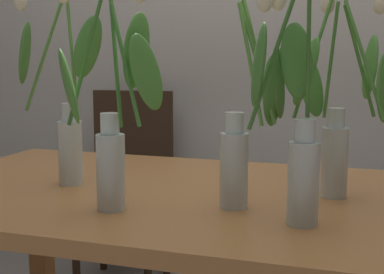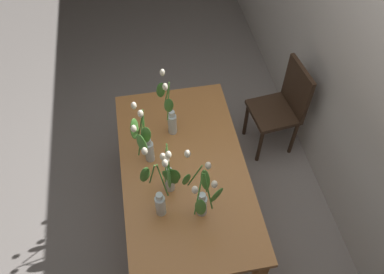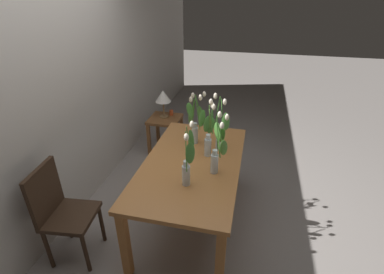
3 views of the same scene
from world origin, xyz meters
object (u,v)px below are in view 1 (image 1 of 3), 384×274
Objects in this scene: dining_table at (191,224)px; tulip_vase_1 at (296,135)px; tulip_vase_0 at (112,121)px; tulip_vase_2 at (339,110)px; dining_chair at (127,176)px; tulip_vase_3 at (251,125)px; tulip_vase_4 at (65,115)px.

dining_table is 2.73× the size of tulip_vase_1.
dining_table is at bearing 145.82° from tulip_vase_1.
tulip_vase_0 is 0.57m from tulip_vase_2.
dining_chair is (-1.03, 0.95, -0.44)m from tulip_vase_2.
tulip_vase_4 reaches higher than tulip_vase_3.
dining_chair is at bearing 126.82° from tulip_vase_3.
tulip_vase_0 is 0.32m from tulip_vase_4.
dining_table is 1.72× the size of dining_chair.
tulip_vase_3 is 1.46m from dining_chair.
tulip_vase_4 is at bearing 171.89° from tulip_vase_3.
tulip_vase_0 is 0.32m from tulip_vase_3.
dining_table is 2.88× the size of tulip_vase_3.
tulip_vase_1 is at bearing 5.98° from tulip_vase_0.
tulip_vase_4 is at bearing -73.90° from dining_chair.
tulip_vase_2 is (0.37, 0.05, 0.32)m from dining_table.
tulip_vase_1 is at bearing -36.55° from tulip_vase_3.
dining_chair is (-0.55, 1.25, -0.43)m from tulip_vase_0.
tulip_vase_3 is (-0.11, 0.09, 0.01)m from tulip_vase_1.
tulip_vase_4 is (-0.25, 0.20, -0.02)m from tulip_vase_0.
tulip_vase_4 is at bearing -172.46° from tulip_vase_2.
tulip_vase_2 is 1.47m from dining_chair.
dining_table is 2.79× the size of tulip_vase_0.
tulip_vase_1 is 0.67m from tulip_vase_4.
tulip_vase_3 is 0.54m from tulip_vase_4.
tulip_vase_2 is at bearing 74.01° from tulip_vase_1.
tulip_vase_0 is at bearing -66.35° from dining_chair.
tulip_vase_2 reaches higher than tulip_vase_4.
tulip_vase_0 is 1.43m from dining_chair.
tulip_vase_0 is 0.62× the size of dining_chair.
tulip_vase_3 reaches higher than dining_chair.
tulip_vase_2 is at bearing 8.16° from dining_table.
tulip_vase_0 is 1.00× the size of tulip_vase_2.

